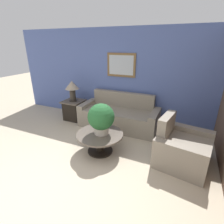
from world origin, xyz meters
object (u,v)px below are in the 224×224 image
object	(u,v)px
couch_main	(119,116)
armchair	(182,148)
coffee_table	(100,138)
potted_plant_on_table	(101,118)
side_table	(74,110)
table_lamp	(72,87)

from	to	relation	value
couch_main	armchair	distance (m)	1.96
coffee_table	potted_plant_on_table	xyz separation A→B (m)	(0.03, 0.02, 0.47)
side_table	couch_main	bearing A→B (deg)	3.13
couch_main	potted_plant_on_table	world-z (taller)	potted_plant_on_table
armchair	side_table	distance (m)	3.27
couch_main	armchair	bearing A→B (deg)	-29.76
couch_main	side_table	world-z (taller)	couch_main
couch_main	side_table	size ratio (longest dim) A/B	3.62
armchair	potted_plant_on_table	bearing A→B (deg)	110.57
coffee_table	side_table	bearing A→B (deg)	141.39
couch_main	table_lamp	xyz separation A→B (m)	(-1.44, -0.08, 0.69)
couch_main	side_table	distance (m)	1.44
side_table	potted_plant_on_table	distance (m)	2.03
side_table	potted_plant_on_table	size ratio (longest dim) A/B	0.91
side_table	potted_plant_on_table	xyz separation A→B (m)	(1.56, -1.20, 0.48)
armchair	coffee_table	bearing A→B (deg)	111.19
couch_main	potted_plant_on_table	bearing A→B (deg)	-84.73
coffee_table	side_table	distance (m)	1.96
potted_plant_on_table	table_lamp	bearing A→B (deg)	142.45
side_table	table_lamp	distance (m)	0.69
coffee_table	couch_main	bearing A→B (deg)	93.92
table_lamp	potted_plant_on_table	size ratio (longest dim) A/B	0.92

